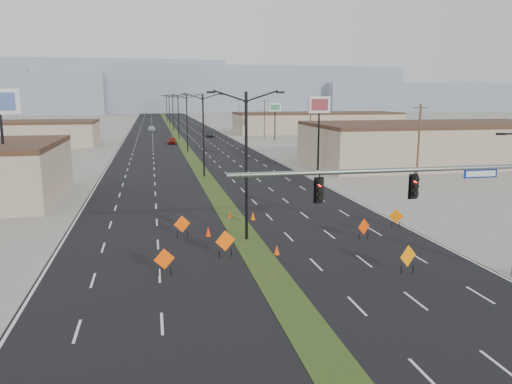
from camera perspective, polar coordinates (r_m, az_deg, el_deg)
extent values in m
plane|color=gray|center=(23.49, 4.52, -13.52)|extent=(600.00, 600.00, 0.00)
cube|color=black|center=(121.05, -8.89, 6.15)|extent=(25.00, 400.00, 0.02)
cube|color=#224117|center=(121.05, -8.89, 6.15)|extent=(2.00, 400.00, 0.04)
cube|color=tan|center=(108.89, -25.64, 5.89)|extent=(30.00, 14.00, 4.50)
cube|color=tan|center=(77.13, 19.70, 5.07)|extent=(36.00, 18.00, 5.50)
cube|color=tan|center=(137.95, 6.96, 7.80)|extent=(44.00, 16.00, 5.00)
cube|color=gray|center=(323.84, -3.66, 11.61)|extent=(220.00, 50.00, 28.00)
cube|color=gray|center=(362.02, 19.48, 10.15)|extent=(160.00, 50.00, 18.00)
cube|color=gray|center=(341.41, -16.12, 11.51)|extent=(140.00, 50.00, 32.00)
cylinder|color=slate|center=(25.45, 14.77, 2.40)|extent=(16.00, 0.24, 0.24)
cube|color=navy|center=(28.17, 24.28, 1.93)|extent=(1.90, 0.04, 0.45)
cube|color=black|center=(24.24, 7.24, 0.16)|extent=(0.50, 0.28, 1.30)
sphere|color=#FF0C05|center=(24.03, 7.39, 0.91)|extent=(0.22, 0.22, 0.22)
cube|color=black|center=(26.28, 17.61, 0.57)|extent=(0.50, 0.28, 1.30)
sphere|color=#FF0C05|center=(26.09, 17.82, 1.26)|extent=(0.22, 0.22, 0.22)
cylinder|color=black|center=(33.41, -1.11, 2.80)|extent=(0.20, 0.20, 10.00)
cube|color=black|center=(32.73, -5.18, 11.28)|extent=(0.55, 0.24, 0.14)
cube|color=black|center=(33.58, 2.79, 11.30)|extent=(0.55, 0.24, 0.14)
cylinder|color=black|center=(61.00, -6.02, 6.40)|extent=(0.20, 0.20, 10.00)
cube|color=black|center=(60.63, -8.32, 11.00)|extent=(0.55, 0.24, 0.14)
cube|color=black|center=(61.09, -3.93, 11.09)|extent=(0.55, 0.24, 0.14)
cylinder|color=black|center=(88.85, -7.88, 7.74)|extent=(0.20, 0.20, 10.00)
cube|color=black|center=(88.59, -9.48, 10.89)|extent=(0.55, 0.24, 0.14)
cube|color=black|center=(88.91, -6.46, 10.97)|extent=(0.55, 0.24, 0.14)
cylinder|color=black|center=(116.76, -8.86, 8.44)|extent=(0.20, 0.20, 10.00)
cube|color=black|center=(116.57, -10.08, 10.83)|extent=(0.55, 0.24, 0.14)
cube|color=black|center=(116.81, -7.78, 10.90)|extent=(0.55, 0.24, 0.14)
cylinder|color=black|center=(144.72, -9.46, 8.87)|extent=(0.20, 0.20, 10.00)
cube|color=black|center=(144.56, -10.45, 10.80)|extent=(0.55, 0.24, 0.14)
cube|color=black|center=(144.76, -8.60, 10.85)|extent=(0.55, 0.24, 0.14)
cylinder|color=black|center=(172.68, -9.87, 9.15)|extent=(0.20, 0.20, 10.00)
cube|color=black|center=(172.55, -10.70, 10.77)|extent=(0.55, 0.24, 0.14)
cube|color=black|center=(172.72, -9.15, 10.82)|extent=(0.55, 0.24, 0.14)
cylinder|color=black|center=(200.66, -10.16, 9.36)|extent=(0.20, 0.20, 10.00)
cube|color=black|center=(200.55, -10.88, 10.75)|extent=(0.55, 0.24, 0.14)
cube|color=black|center=(200.69, -9.54, 10.80)|extent=(0.55, 0.24, 0.14)
cylinder|color=#4C3823|center=(52.73, 18.05, 4.69)|extent=(0.20, 0.20, 9.00)
cube|color=#4C3823|center=(52.48, 18.31, 9.14)|extent=(1.60, 0.10, 0.10)
cylinder|color=#4C3823|center=(84.80, 6.24, 7.30)|extent=(0.20, 0.20, 9.00)
cube|color=#4C3823|center=(84.65, 6.29, 10.07)|extent=(1.60, 0.10, 0.10)
cylinder|color=#4C3823|center=(118.54, 0.98, 8.36)|extent=(0.20, 0.20, 9.00)
cube|color=#4C3823|center=(118.43, 0.98, 10.34)|extent=(1.60, 0.10, 0.10)
cylinder|color=#4C3823|center=(152.85, -1.95, 8.92)|extent=(0.20, 0.20, 9.00)
cube|color=#4C3823|center=(152.76, -1.96, 10.45)|extent=(1.60, 0.10, 0.10)
imported|color=maroon|center=(105.15, -9.54, 5.82)|extent=(1.92, 4.25, 1.42)
imported|color=black|center=(122.69, -5.29, 6.65)|extent=(2.15, 4.82, 1.54)
imported|color=#ADB2B7|center=(144.17, -11.85, 7.07)|extent=(2.08, 5.00, 1.44)
cube|color=#FF4F05|center=(27.88, -10.44, -7.53)|extent=(1.15, 0.30, 1.17)
cylinder|color=black|center=(28.12, -11.09, -8.97)|extent=(0.05, 0.05, 0.49)
cylinder|color=black|center=(28.13, -9.69, -8.91)|extent=(0.05, 0.05, 0.49)
cube|color=#FF4F05|center=(34.99, -8.45, -3.64)|extent=(1.16, 0.38, 1.20)
cylinder|color=black|center=(35.17, -8.98, -4.84)|extent=(0.05, 0.05, 0.50)
cylinder|color=black|center=(35.20, -7.84, -4.79)|extent=(0.05, 0.05, 0.50)
cube|color=#FF5A05|center=(30.42, -3.53, -5.59)|extent=(1.26, 0.41, 1.30)
cylinder|color=black|center=(30.61, -4.22, -7.08)|extent=(0.05, 0.05, 0.54)
cylinder|color=black|center=(30.71, -2.81, -7.00)|extent=(0.05, 0.05, 0.54)
cube|color=orange|center=(28.97, 16.98, -7.01)|extent=(1.16, 0.50, 1.23)
cylinder|color=black|center=(29.05, 16.26, -8.53)|extent=(0.05, 0.05, 0.51)
cylinder|color=black|center=(29.38, 17.51, -8.38)|extent=(0.05, 0.05, 0.51)
cube|color=#FF3E05|center=(34.98, 12.22, -3.90)|extent=(1.03, 0.50, 1.11)
cylinder|color=black|center=(35.03, 11.69, -5.03)|extent=(0.05, 0.05, 0.46)
cylinder|color=black|center=(35.29, 12.66, -4.95)|extent=(0.05, 0.05, 0.46)
cube|color=#DE6104|center=(38.63, 15.73, -2.68)|extent=(1.02, 0.47, 1.09)
cylinder|color=black|center=(38.65, 15.26, -3.69)|extent=(0.05, 0.05, 0.46)
cylinder|color=black|center=(38.94, 16.10, -3.63)|extent=(0.05, 0.05, 0.46)
cone|color=red|center=(35.30, -5.49, -4.53)|extent=(0.54, 0.54, 0.69)
cone|color=#E74404|center=(31.20, 2.39, -6.63)|extent=(0.42, 0.42, 0.62)
cone|color=#FF4B05|center=(39.74, -0.35, -2.76)|extent=(0.45, 0.45, 0.65)
cone|color=#F24605|center=(40.41, -3.02, -2.60)|extent=(0.45, 0.45, 0.57)
cylinder|color=black|center=(50.43, -26.83, 3.56)|extent=(0.24, 0.24, 8.58)
cylinder|color=black|center=(65.40, 7.15, 5.80)|extent=(0.24, 0.24, 8.02)
cube|color=white|center=(65.16, 7.25, 9.87)|extent=(3.14, 1.19, 2.11)
cube|color=maroon|center=(64.97, 7.31, 9.87)|extent=(2.45, 0.73, 1.48)
cylinder|color=black|center=(113.30, 2.18, 7.67)|extent=(0.24, 0.24, 6.76)
cube|color=white|center=(113.15, 2.19, 9.65)|extent=(2.69, 0.69, 1.78)
cube|color=#358456|center=(112.96, 2.21, 9.65)|extent=(2.12, 0.33, 1.25)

